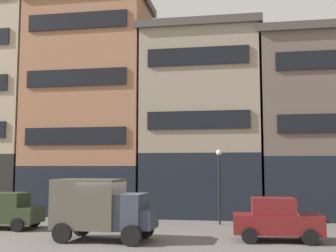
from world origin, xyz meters
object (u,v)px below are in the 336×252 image
pedestrian_officer (109,206)px  delivery_truck_far (101,207)px  sedan_dark (5,211)px  sedan_light (276,219)px  streetlamp_curbside (219,176)px  fire_hydrant_curbside (136,216)px

pedestrian_officer → delivery_truck_far: bearing=-75.9°
sedan_dark → sedan_light: same height
streetlamp_curbside → sedan_dark: bearing=-161.9°
delivery_truck_far → sedan_dark: bearing=157.2°
fire_hydrant_curbside → delivery_truck_far: bearing=-91.6°
sedan_light → sedan_dark: bearing=174.1°
pedestrian_officer → fire_hydrant_curbside: (1.46, 0.35, -0.55)m
fire_hydrant_curbside → sedan_light: bearing=-31.3°
pedestrian_officer → fire_hydrant_curbside: bearing=13.4°
delivery_truck_far → sedan_dark: size_ratio=1.20×
sedan_light → pedestrian_officer: (-8.73, 4.08, 0.07)m
sedan_light → fire_hydrant_curbside: 8.53m
delivery_truck_far → streetlamp_curbside: streetlamp_curbside is taller
pedestrian_officer → fire_hydrant_curbside: pedestrian_officer is taller
sedan_dark → fire_hydrant_curbside: 6.85m
sedan_dark → fire_hydrant_curbside: size_ratio=4.47×
delivery_truck_far → streetlamp_curbside: size_ratio=1.08×
sedan_light → pedestrian_officer: bearing=154.9°
sedan_dark → fire_hydrant_curbside: (6.11, 3.04, -0.49)m
delivery_truck_far → pedestrian_officer: delivery_truck_far is taller
delivery_truck_far → fire_hydrant_curbside: bearing=88.4°
sedan_dark → pedestrian_officer: 5.38m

